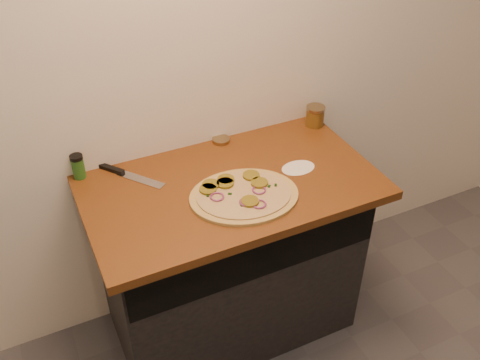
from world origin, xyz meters
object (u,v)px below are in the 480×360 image
chefs_knife (125,174)px  salsa_jar (315,116)px  pizza (243,195)px  spice_shaker (78,166)px

chefs_knife → salsa_jar: bearing=0.8°
pizza → spice_shaker: size_ratio=4.68×
salsa_jar → spice_shaker: size_ratio=0.91×
chefs_knife → spice_shaker: spice_shaker is taller
chefs_knife → salsa_jar: size_ratio=2.75×
pizza → chefs_knife: size_ratio=1.87×
pizza → salsa_jar: (0.55, 0.35, 0.04)m
pizza → chefs_knife: 0.51m
pizza → spice_shaker: spice_shaker is taller
salsa_jar → spice_shaker: bearing=177.2°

